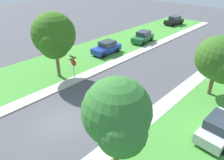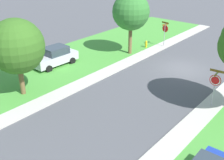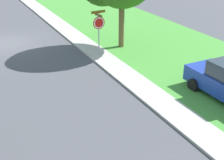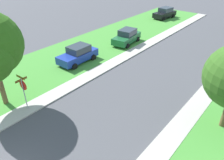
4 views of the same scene
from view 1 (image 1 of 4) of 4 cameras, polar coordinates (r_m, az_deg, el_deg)
name	(u,v)px [view 1 (image 1 of 4)]	position (r m, az deg, el deg)	size (l,w,h in m)	color
ground_plane	(62,122)	(17.18, -13.49, -11.05)	(120.00, 120.00, 0.00)	#4C4C51
sidewalk_east	(188,86)	(22.55, 20.06, -1.53)	(1.40, 56.00, 0.10)	#B7B2A8
sidewalk_west	(119,60)	(26.96, 1.93, 5.36)	(1.40, 56.00, 0.10)	#B7B2A8
lawn_west	(94,51)	(30.05, -4.83, 7.79)	(8.00, 56.00, 0.08)	#479338
stop_sign_far_corner	(73,64)	(21.88, -10.52, 4.33)	(0.92, 0.92, 2.77)	#9E9EA3
car_silver_kerbside_mid	(219,127)	(16.69, 27.34, -11.48)	(2.18, 4.37, 1.76)	silver
car_black_near_corner	(174,21)	(46.10, 16.64, 15.30)	(2.46, 4.50, 1.76)	black
car_blue_across_road	(107,48)	(28.99, -1.48, 8.85)	(2.07, 4.31, 1.76)	#1E389E
car_green_behind_trees	(143,37)	(33.97, 8.45, 11.58)	(2.44, 4.49, 1.76)	#1E6033
tree_across_left	(220,60)	(20.28, 27.42, 4.77)	(4.19, 3.90, 5.70)	brown
tree_sidewalk_mid	(118,116)	(10.56, 1.64, -9.91)	(3.91, 3.64, 6.14)	brown
tree_across_right	(54,37)	(21.80, -15.63, 11.39)	(4.72, 4.39, 6.98)	brown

